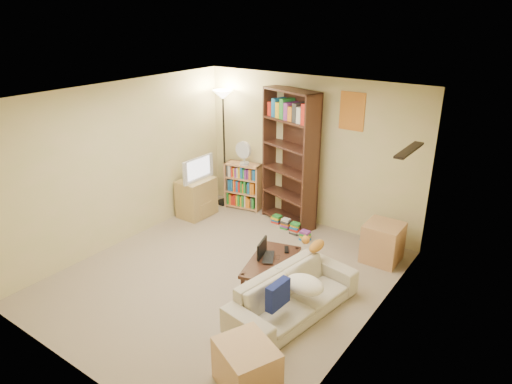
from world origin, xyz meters
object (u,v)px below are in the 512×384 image
(sofa, at_px, (294,295))
(tall_bookshelf, at_px, (290,155))
(floor_lamp, at_px, (223,115))
(side_table, at_px, (383,243))
(coffee_table, at_px, (271,271))
(tv_stand, at_px, (197,197))
(desk_fan, at_px, (244,152))
(television, at_px, (195,168))
(end_cabinet, at_px, (247,366))
(short_bookshelf, at_px, (243,186))
(mug, at_px, (278,269))
(tabby_cat, at_px, (315,245))
(laptop, at_px, (272,258))

(sofa, relative_size, tall_bookshelf, 0.81)
(floor_lamp, xyz_separation_m, side_table, (3.22, -0.33, -1.42))
(coffee_table, height_order, tv_stand, tv_stand)
(coffee_table, bearing_deg, sofa, -43.57)
(tall_bookshelf, distance_m, desk_fan, 0.96)
(television, height_order, side_table, television)
(end_cabinet, bearing_deg, short_bookshelf, 127.33)
(mug, height_order, tall_bookshelf, tall_bookshelf)
(television, height_order, desk_fan, desk_fan)
(tabby_cat, xyz_separation_m, laptop, (-0.40, -0.40, -0.14))
(sofa, relative_size, tv_stand, 2.75)
(sofa, relative_size, laptop, 4.63)
(television, relative_size, short_bookshelf, 0.84)
(tv_stand, bearing_deg, mug, -26.73)
(mug, height_order, floor_lamp, floor_lamp)
(sofa, bearing_deg, side_table, -3.24)
(tabby_cat, xyz_separation_m, television, (-2.77, 0.74, 0.30))
(mug, xyz_separation_m, television, (-2.61, 1.37, 0.41))
(laptop, xyz_separation_m, side_table, (0.93, 1.52, -0.16))
(desk_fan, distance_m, floor_lamp, 0.76)
(television, distance_m, floor_lamp, 1.09)
(laptop, height_order, short_bookshelf, short_bookshelf)
(tabby_cat, xyz_separation_m, tv_stand, (-2.77, 0.74, -0.25))
(tv_stand, height_order, desk_fan, desk_fan)
(short_bookshelf, distance_m, side_table, 2.84)
(coffee_table, height_order, end_cabinet, end_cabinet)
(sofa, bearing_deg, end_cabinet, -160.40)
(tv_stand, height_order, end_cabinet, tv_stand)
(floor_lamp, distance_m, end_cabinet, 4.82)
(television, distance_m, end_cabinet, 4.19)
(tabby_cat, bearing_deg, end_cabinet, -79.97)
(television, bearing_deg, laptop, -114.69)
(tabby_cat, relative_size, tall_bookshelf, 0.18)
(floor_lamp, height_order, end_cabinet, floor_lamp)
(mug, height_order, end_cabinet, mug)
(tabby_cat, distance_m, tv_stand, 2.88)
(end_cabinet, bearing_deg, tv_stand, 138.98)
(sofa, distance_m, tv_stand, 3.24)
(television, distance_m, side_table, 3.37)
(tall_bookshelf, distance_m, side_table, 2.06)
(tall_bookshelf, bearing_deg, mug, -44.72)
(short_bookshelf, bearing_deg, television, -133.25)
(tv_stand, height_order, side_table, tv_stand)
(laptop, xyz_separation_m, end_cabinet, (0.75, -1.58, -0.20))
(floor_lamp, bearing_deg, tall_bookshelf, -0.36)
(tall_bookshelf, relative_size, side_table, 3.91)
(coffee_table, bearing_deg, side_table, 44.29)
(tabby_cat, xyz_separation_m, short_bookshelf, (-2.29, 1.49, -0.16))
(sofa, distance_m, tall_bookshelf, 2.75)
(sofa, xyz_separation_m, laptop, (-0.52, 0.31, 0.19))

